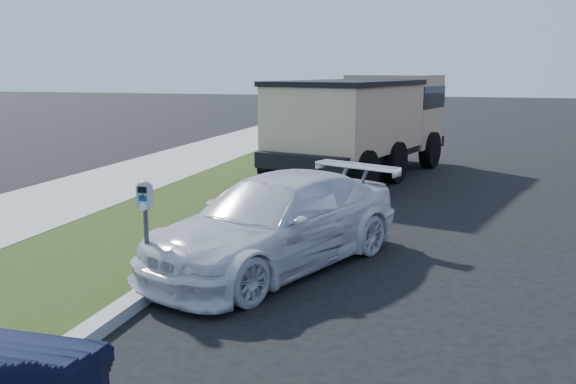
# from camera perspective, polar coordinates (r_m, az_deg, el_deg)

# --- Properties ---
(ground) EXTENTS (120.00, 120.00, 0.00)m
(ground) POSITION_cam_1_polar(r_m,az_deg,el_deg) (8.31, 7.46, -8.62)
(ground) COLOR black
(ground) RESTS_ON ground
(streetside) EXTENTS (6.12, 50.00, 0.15)m
(streetside) POSITION_cam_1_polar(r_m,az_deg,el_deg) (12.13, -17.90, -2.34)
(streetside) COLOR #999991
(streetside) RESTS_ON ground
(parking_meter) EXTENTS (0.19, 0.14, 1.35)m
(parking_meter) POSITION_cam_1_polar(r_m,az_deg,el_deg) (7.85, -13.21, -1.64)
(parking_meter) COLOR #3F4247
(parking_meter) RESTS_ON ground
(white_wagon) EXTENTS (3.49, 4.89, 1.32)m
(white_wagon) POSITION_cam_1_polar(r_m,az_deg,el_deg) (8.92, -0.79, -2.72)
(white_wagon) COLOR silver
(white_wagon) RESTS_ON ground
(dump_truck) EXTENTS (4.21, 7.24, 2.68)m
(dump_truck) POSITION_cam_1_polar(r_m,az_deg,el_deg) (16.84, 7.26, 6.78)
(dump_truck) COLOR black
(dump_truck) RESTS_ON ground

